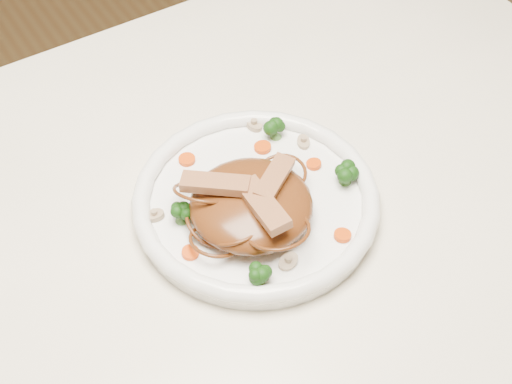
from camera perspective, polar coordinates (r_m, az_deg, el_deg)
table at (r=0.88m, az=-4.02°, el=-8.20°), size 1.20×0.80×0.75m
plate at (r=0.82m, az=-0.00°, el=-1.01°), size 0.31×0.31×0.02m
noodle_mound at (r=0.78m, az=-0.37°, el=-0.96°), size 0.16×0.16×0.04m
chicken_a at (r=0.77m, az=1.40°, el=1.07°), size 0.07×0.05×0.01m
chicken_b at (r=0.77m, az=-3.13°, el=0.64°), size 0.07×0.06×0.01m
chicken_c at (r=0.75m, az=0.55°, el=-1.00°), size 0.03×0.08×0.01m
broccoli_0 at (r=0.87m, az=1.54°, el=4.95°), size 0.04×0.04×0.03m
broccoli_1 at (r=0.79m, az=-5.75°, el=-1.54°), size 0.03×0.03×0.03m
broccoli_2 at (r=0.74m, az=0.21°, el=-6.08°), size 0.03×0.03×0.03m
broccoli_3 at (r=0.83m, az=6.87°, el=1.38°), size 0.02×0.02×0.03m
carrot_0 at (r=0.87m, az=0.51°, el=3.43°), size 0.02×0.02×0.00m
carrot_1 at (r=0.77m, az=-5.02°, el=-4.62°), size 0.02×0.02×0.00m
carrot_2 at (r=0.85m, az=4.42°, el=2.13°), size 0.02×0.02×0.00m
carrot_3 at (r=0.86m, az=-5.29°, el=2.48°), size 0.02×0.02×0.00m
carrot_4 at (r=0.79m, az=6.61°, el=-3.29°), size 0.02×0.02×0.00m
mushroom_0 at (r=0.76m, az=2.47°, el=-5.33°), size 0.03×0.03×0.01m
mushroom_1 at (r=0.87m, az=3.63°, el=3.81°), size 0.03×0.03×0.01m
mushroom_2 at (r=0.81m, az=-7.73°, el=-1.78°), size 0.03×0.03×0.01m
mushroom_3 at (r=0.89m, az=-0.15°, el=5.15°), size 0.03×0.03×0.01m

